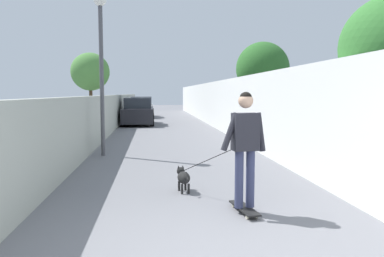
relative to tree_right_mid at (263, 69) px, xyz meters
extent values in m
plane|color=slate|center=(1.00, 4.27, -2.89)|extent=(80.00, 80.00, 0.00)
cube|color=#999E93|center=(-1.00, 6.93, -2.04)|extent=(48.00, 0.30, 1.71)
cube|color=white|center=(-1.00, 1.61, -1.69)|extent=(48.00, 0.30, 2.40)
cylinder|color=brown|center=(0.00, 0.00, -1.80)|extent=(0.19, 0.19, 2.18)
ellipsoid|color=#2D6628|center=(0.00, 0.00, 0.01)|extent=(2.38, 2.38, 2.39)
cylinder|color=#473523|center=(6.00, 8.57, -1.70)|extent=(0.19, 0.19, 2.38)
ellipsoid|color=#4C843D|center=(6.00, 8.57, 0.16)|extent=(2.23, 2.23, 2.21)
cylinder|color=#4C4C51|center=(-5.70, 6.38, -0.76)|extent=(0.12, 0.12, 4.25)
sphere|color=silver|center=(-5.70, 6.38, 1.51)|extent=(0.36, 0.36, 0.36)
cube|color=black|center=(-11.25, 3.59, -2.82)|extent=(0.82, 0.32, 0.02)
cylinder|color=beige|center=(-10.98, 3.70, -2.86)|extent=(0.06, 0.04, 0.06)
cylinder|color=beige|center=(-10.96, 3.56, -2.86)|extent=(0.06, 0.04, 0.06)
cylinder|color=beige|center=(-11.53, 3.61, -2.86)|extent=(0.06, 0.04, 0.06)
cylinder|color=beige|center=(-11.51, 3.47, -2.86)|extent=(0.06, 0.04, 0.06)
cylinder|color=#333859|center=(-11.26, 3.67, -2.37)|extent=(0.15, 0.15, 0.87)
cylinder|color=#333859|center=(-11.23, 3.50, -2.37)|extent=(0.15, 0.15, 0.87)
cube|color=#26262D|center=(-11.25, 3.59, -1.66)|extent=(0.27, 0.41, 0.56)
cylinder|color=#26262D|center=(-11.28, 3.82, -1.66)|extent=(0.13, 0.29, 0.58)
cylinder|color=#26262D|center=(-11.21, 3.35, -1.67)|extent=(0.12, 0.19, 0.59)
sphere|color=tan|center=(-11.25, 3.59, -1.20)|extent=(0.22, 0.22, 0.22)
sphere|color=black|center=(-11.25, 3.59, -1.16)|extent=(0.19, 0.19, 0.19)
ellipsoid|color=black|center=(-9.98, 4.40, -2.62)|extent=(0.41, 0.27, 0.22)
sphere|color=black|center=(-9.73, 4.43, -2.55)|extent=(0.15, 0.15, 0.15)
cone|color=black|center=(-9.74, 4.47, -2.47)|extent=(0.06, 0.06, 0.06)
cone|color=black|center=(-9.73, 4.39, -2.47)|extent=(0.06, 0.06, 0.06)
cylinder|color=black|center=(-9.87, 4.47, -2.80)|extent=(0.04, 0.04, 0.18)
cylinder|color=black|center=(-9.85, 4.36, -2.80)|extent=(0.04, 0.04, 0.18)
cylinder|color=black|center=(-10.11, 4.44, -2.80)|extent=(0.04, 0.04, 0.18)
cylinder|color=black|center=(-10.09, 4.32, -2.80)|extent=(0.04, 0.04, 0.18)
cylinder|color=black|center=(-10.22, 4.36, -2.54)|extent=(0.14, 0.05, 0.13)
cylinder|color=black|center=(-10.61, 3.99, -2.16)|extent=(1.28, 0.82, 0.66)
cube|color=black|center=(5.00, 5.78, -2.33)|extent=(3.96, 1.70, 0.80)
cube|color=#262B33|center=(5.00, 5.78, -1.65)|extent=(2.06, 1.50, 0.60)
cylinder|color=black|center=(6.22, 6.57, -2.57)|extent=(0.64, 0.22, 0.64)
cylinder|color=black|center=(6.22, 4.99, -2.57)|extent=(0.64, 0.22, 0.64)
cylinder|color=black|center=(3.77, 6.57, -2.57)|extent=(0.64, 0.22, 0.64)
cylinder|color=black|center=(3.77, 4.99, -2.57)|extent=(0.64, 0.22, 0.64)
cube|color=silver|center=(11.74, 5.78, -2.33)|extent=(4.15, 1.70, 0.80)
cube|color=#262B33|center=(11.74, 5.78, -1.65)|extent=(2.16, 1.50, 0.60)
cylinder|color=black|center=(13.02, 6.57, -2.57)|extent=(0.64, 0.22, 0.64)
cylinder|color=black|center=(13.02, 4.99, -2.57)|extent=(0.64, 0.22, 0.64)
cylinder|color=black|center=(10.45, 6.57, -2.57)|extent=(0.64, 0.22, 0.64)
cylinder|color=black|center=(10.45, 4.99, -2.57)|extent=(0.64, 0.22, 0.64)
camera|label=1|loc=(-16.64, 4.94, -1.09)|focal=35.07mm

